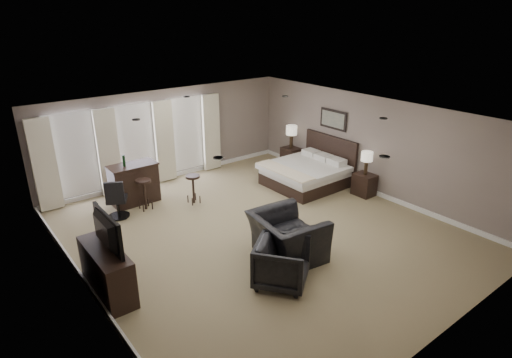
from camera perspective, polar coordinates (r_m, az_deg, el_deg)
room at (r=9.10m, az=0.56°, el=0.15°), size 7.60×8.60×2.64m
window_bay at (r=12.04m, az=-15.60°, el=4.30°), size 5.25×0.20×2.30m
bed at (r=11.88m, az=6.24°, el=1.89°), size 2.01×1.92×1.28m
nightstand_near at (r=11.74m, az=14.23°, el=-0.73°), size 0.44×0.54×0.59m
nightstand_far at (r=13.56m, az=4.65°, el=2.97°), size 0.45×0.55×0.60m
lamp_near at (r=11.53m, az=14.50°, el=2.05°), size 0.30×0.30×0.62m
lamp_far at (r=13.37m, az=4.74°, el=5.62°), size 0.34×0.34×0.71m
wall_art at (r=12.34m, az=10.24°, el=7.82°), size 0.04×0.96×0.56m
dresser at (r=7.98m, az=-19.24°, el=-11.54°), size 0.48×1.49×0.86m
tv at (r=7.72m, az=-19.70°, el=-8.38°), size 0.66×1.14×0.15m
armchair_near at (r=8.50m, az=4.20°, el=-6.73°), size 1.07×1.48×1.20m
armchair_far at (r=7.77m, az=3.49°, el=-10.87°), size 1.23×1.22×0.93m
bar_counter at (r=11.28m, az=-15.94°, el=-0.59°), size 1.20×0.62×1.04m
bar_stool_left at (r=10.89m, az=-14.61°, el=-2.01°), size 0.48×0.48×0.78m
bar_stool_right at (r=10.99m, az=-8.35°, el=-1.36°), size 0.40×0.40×0.76m
desk_chair at (r=10.61m, az=-18.06°, el=-2.45°), size 0.68×0.68×0.98m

